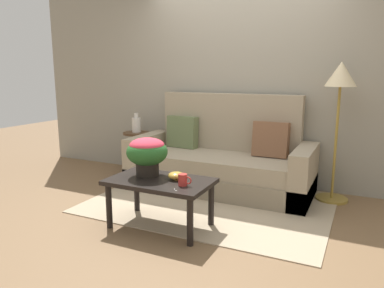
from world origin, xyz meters
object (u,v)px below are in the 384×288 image
floor_lamp (340,91)px  side_table (136,145)px  coffee_mug (183,180)px  table_vase (136,124)px  couch (221,161)px  coffee_table (160,186)px  snack_bowl (176,176)px  potted_plant (147,152)px

floor_lamp → side_table: bearing=179.9°
side_table → floor_lamp: bearing=-0.1°
coffee_mug → table_vase: table_vase is taller
couch → coffee_table: (-0.09, -1.33, 0.05)m
floor_lamp → snack_bowl: floor_lamp is taller
potted_plant → coffee_mug: (0.45, -0.13, -0.18)m
coffee_table → potted_plant: (-0.18, 0.07, 0.29)m
coffee_table → table_vase: table_vase is taller
coffee_table → floor_lamp: bearing=46.5°
table_vase → coffee_table: bearing=-49.7°
table_vase → couch: bearing=-6.0°
coffee_table → coffee_mug: (0.27, -0.07, 0.12)m
side_table → snack_bowl: 1.97m
coffee_table → potted_plant: size_ratio=2.44×
coffee_table → side_table: 1.92m
side_table → coffee_mug: size_ratio=4.73×
floor_lamp → snack_bowl: size_ratio=10.34×
couch → coffee_mug: bearing=-82.5°
snack_bowl → table_vase: 1.99m
coffee_mug → snack_bowl: 0.19m
snack_bowl → couch: bearing=92.0°
couch → side_table: (-1.34, 0.13, 0.07)m
coffee_table → floor_lamp: (1.38, 1.46, 0.84)m
floor_lamp → potted_plant: 2.16m
coffee_table → side_table: size_ratio=1.60×
side_table → potted_plant: potted_plant is taller
coffee_table → side_table: bearing=130.5°
floor_lamp → coffee_mug: (-1.11, -1.52, -0.72)m
couch → coffee_mug: 1.42m
snack_bowl → floor_lamp: bearing=48.2°
couch → potted_plant: 1.34m
coffee_mug → potted_plant: bearing=163.5°
couch → coffee_table: 1.34m
coffee_table → snack_bowl: bearing=24.3°
potted_plant → coffee_table: bearing=-20.8°
couch → snack_bowl: (0.05, -1.27, 0.16)m
potted_plant → coffee_mug: potted_plant is taller
snack_bowl → table_vase: bearing=134.4°
floor_lamp → snack_bowl: bearing=-131.8°
coffee_mug → snack_bowl: coffee_mug is taller
coffee_mug → snack_bowl: size_ratio=0.84×
potted_plant → table_vase: bearing=127.3°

